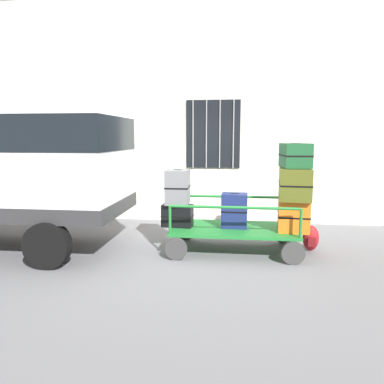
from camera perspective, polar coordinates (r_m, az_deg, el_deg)
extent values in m
plane|color=slate|center=(6.44, 0.98, -9.09)|extent=(40.00, 40.00, 0.00)
cube|color=silver|center=(8.62, 2.77, 12.16)|extent=(12.00, 0.30, 5.00)
cube|color=black|center=(8.43, 3.26, 8.84)|extent=(1.20, 0.04, 1.50)
cylinder|color=gray|center=(8.43, 0.15, 8.86)|extent=(0.03, 0.03, 1.50)
cylinder|color=gray|center=(8.40, 2.21, 8.85)|extent=(0.03, 0.03, 1.50)
cylinder|color=gray|center=(8.38, 4.28, 8.83)|extent=(0.03, 0.03, 1.50)
cylinder|color=gray|center=(8.37, 6.35, 8.81)|extent=(0.03, 0.03, 1.50)
cylinder|color=black|center=(5.97, -21.29, -7.61)|extent=(0.70, 0.22, 0.70)
cube|color=#1E722D|center=(6.41, 6.46, -5.65)|extent=(2.10, 1.14, 0.05)
cylinder|color=#383838|center=(5.96, 15.24, -9.03)|extent=(0.36, 0.06, 0.36)
cylinder|color=#383838|center=(7.09, 13.88, -6.19)|extent=(0.36, 0.06, 0.36)
cylinder|color=#383838|center=(5.97, -2.47, -8.70)|extent=(0.36, 0.06, 0.36)
cylinder|color=#383838|center=(7.09, -0.91, -5.92)|extent=(0.36, 0.06, 0.36)
cylinder|color=#1E722D|center=(5.92, 16.33, -4.65)|extent=(0.04, 0.04, 0.45)
cylinder|color=#1E722D|center=(6.94, 14.93, -2.69)|extent=(0.04, 0.04, 0.45)
cylinder|color=#1E722D|center=(5.93, -3.40, -4.29)|extent=(0.04, 0.04, 0.45)
cylinder|color=#1E722D|center=(6.95, -1.84, -2.38)|extent=(0.04, 0.04, 0.45)
cylinder|color=#1E722D|center=(5.79, 6.49, -2.37)|extent=(2.02, 0.04, 0.04)
cylinder|color=#1E722D|center=(6.83, 6.57, -0.72)|extent=(2.02, 0.04, 0.04)
cube|color=black|center=(6.41, -2.25, -3.63)|extent=(0.54, 0.29, 0.38)
cube|color=black|center=(6.41, -2.25, -3.63)|extent=(0.55, 0.30, 0.02)
cube|color=black|center=(6.37, -2.26, -2.00)|extent=(0.16, 0.04, 0.02)
cube|color=slate|center=(6.37, -2.20, 0.79)|extent=(0.40, 0.48, 0.59)
cube|color=black|center=(6.37, -2.20, 0.79)|extent=(0.41, 0.49, 0.02)
cube|color=black|center=(6.34, -2.21, 3.37)|extent=(0.14, 0.03, 0.02)
cube|color=navy|center=(6.38, 6.51, -2.82)|extent=(0.44, 0.35, 0.58)
cube|color=black|center=(6.38, 6.51, -2.82)|extent=(0.45, 0.36, 0.02)
cube|color=black|center=(6.33, 6.56, -0.29)|extent=(0.15, 0.04, 0.02)
cube|color=orange|center=(6.41, 15.24, -3.30)|extent=(0.54, 0.71, 0.52)
cube|color=black|center=(6.41, 15.24, -3.30)|extent=(0.55, 0.72, 0.02)
cube|color=black|center=(6.37, 15.32, -1.06)|extent=(0.16, 0.04, 0.02)
cube|color=#4C5119|center=(6.31, 15.45, 1.27)|extent=(0.55, 0.85, 0.50)
cube|color=black|center=(6.31, 15.45, 1.27)|extent=(0.56, 0.86, 0.02)
cube|color=black|center=(6.28, 15.54, 3.51)|extent=(0.16, 0.04, 0.02)
cube|color=#194C28|center=(6.33, 15.53, 5.43)|extent=(0.47, 0.65, 0.39)
cube|color=black|center=(6.33, 15.53, 5.43)|extent=(0.48, 0.66, 0.02)
cube|color=black|center=(6.32, 15.60, 7.16)|extent=(0.15, 0.04, 0.02)
ellipsoid|color=maroon|center=(6.75, 17.74, -6.74)|extent=(0.27, 0.19, 0.44)
cube|color=maroon|center=(6.67, 17.87, -7.31)|extent=(0.14, 0.06, 0.15)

